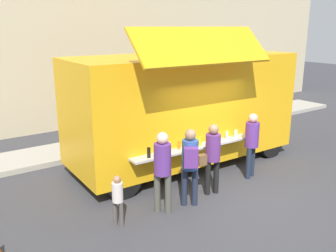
# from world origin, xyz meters

# --- Properties ---
(ground_plane) EXTENTS (60.00, 60.00, 0.00)m
(ground_plane) POSITION_xyz_m (0.00, 0.00, 0.00)
(ground_plane) COLOR #38383D
(curb_strip) EXTENTS (28.00, 1.60, 0.15)m
(curb_strip) POSITION_xyz_m (-3.70, 5.18, 0.07)
(curb_strip) COLOR #9E998E
(curb_strip) RESTS_ON ground
(food_truck_main) EXTENTS (6.34, 3.26, 3.77)m
(food_truck_main) POSITION_xyz_m (0.30, 2.56, 1.66)
(food_truck_main) COLOR #EDA715
(food_truck_main) RESTS_ON ground
(trash_bin) EXTENTS (0.60, 0.60, 0.90)m
(trash_bin) POSITION_xyz_m (4.18, 4.88, 0.45)
(trash_bin) COLOR #2C6439
(trash_bin) RESTS_ON ground
(customer_front_ordering) EXTENTS (0.55, 0.34, 1.68)m
(customer_front_ordering) POSITION_xyz_m (-0.38, 0.60, 1.00)
(customer_front_ordering) COLOR black
(customer_front_ordering) RESTS_ON ground
(customer_mid_with_backpack) EXTENTS (0.50, 0.56, 1.73)m
(customer_mid_with_backpack) POSITION_xyz_m (-1.17, 0.41, 1.06)
(customer_mid_with_backpack) COLOR #1D2437
(customer_mid_with_backpack) RESTS_ON ground
(customer_rear_waiting) EXTENTS (0.36, 0.36, 1.75)m
(customer_rear_waiting) POSITION_xyz_m (-1.80, 0.52, 1.05)
(customer_rear_waiting) COLOR #494A3F
(customer_rear_waiting) RESTS_ON ground
(customer_extra_browsing) EXTENTS (0.35, 0.35, 1.69)m
(customer_extra_browsing) POSITION_xyz_m (1.08, 0.75, 1.01)
(customer_extra_browsing) COLOR #1D2537
(customer_extra_browsing) RESTS_ON ground
(child_near_queue) EXTENTS (0.21, 0.21, 1.05)m
(child_near_queue) POSITION_xyz_m (-2.81, 0.57, 0.63)
(child_near_queue) COLOR #4D4643
(child_near_queue) RESTS_ON ground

